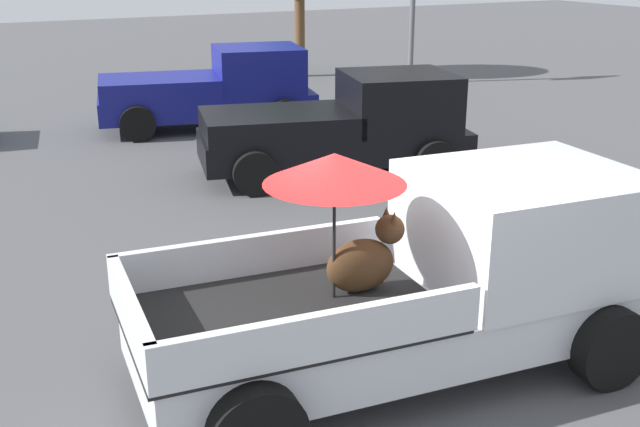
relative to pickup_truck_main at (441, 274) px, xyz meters
The scene contains 4 objects.
ground_plane 1.08m from the pickup_truck_main, behind, with size 80.00×80.00×0.00m, color #4C4C4F.
pickup_truck_main is the anchor object (origin of this frame).
pickup_truck_red 11.26m from the pickup_truck_main, 80.90° to the left, with size 5.08×2.98×1.80m.
pickup_truck_far 6.92m from the pickup_truck_main, 68.50° to the left, with size 5.09×3.05×1.80m.
Camera 1 is at (-3.77, -5.66, 4.00)m, focal length 43.79 mm.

